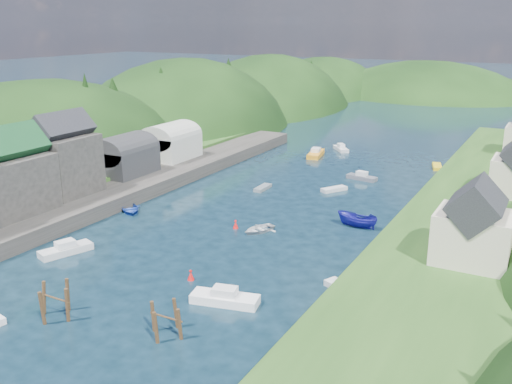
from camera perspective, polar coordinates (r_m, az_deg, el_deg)
The scene contains 14 objects.
ground at distance 92.67m, azimuth 6.52°, elevation 1.07°, with size 600.00×600.00×0.00m, color black.
hillside_left at distance 137.22m, azimuth -7.15°, elevation 2.74°, with size 44.00×245.56×52.00m.
far_hills at distance 212.37m, azimuth 19.60°, elevation 6.11°, with size 103.00×68.00×44.00m.
hill_trees at distance 102.69m, azimuth 10.36°, elevation 8.80°, with size 92.60×147.48×12.72m.
quay_left at distance 81.44m, azimuth -17.81°, elevation -1.12°, with size 12.00×110.00×2.00m, color #2D2B28.
terrace_left_grass at distance 86.43m, azimuth -21.06°, elevation -0.26°, with size 12.00×110.00×2.50m, color #234719.
boat_sheds at distance 95.13m, azimuth -10.68°, elevation 4.57°, with size 7.00×21.00×7.50m.
terrace_right at distance 77.07m, azimuth 21.08°, elevation -2.30°, with size 16.00×120.00×2.40m, color #234719.
right_bank_cottages at distance 83.59m, azimuth 24.25°, elevation 2.09°, with size 9.00×59.24×8.41m.
piling_cluster_near at distance 53.34m, azimuth -19.41°, elevation -10.52°, with size 3.41×3.16×3.70m.
piling_cluster_far at distance 48.47m, azimuth -8.94°, elevation -12.83°, with size 3.23×3.01×3.35m.
channel_buoy_near at distance 57.86m, azimuth -6.54°, elevation -8.29°, with size 0.70×0.70×1.10m.
channel_buoy_far at distance 71.23m, azimuth -2.05°, elevation -3.28°, with size 0.70×0.70×1.10m.
moored_boats at distance 69.28m, azimuth -4.23°, elevation -3.81°, with size 39.29×93.68×2.25m.
Camera 1 is at (33.14, -32.90, 24.86)m, focal length 40.00 mm.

